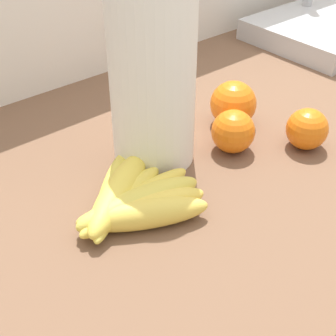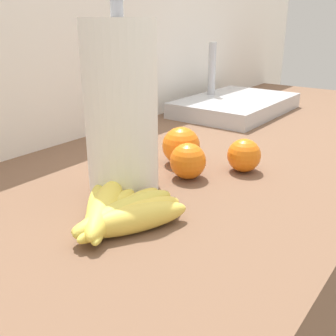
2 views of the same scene
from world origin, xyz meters
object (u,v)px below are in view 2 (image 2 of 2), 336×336
Objects in this scene: banana_bunch at (118,213)px; orange_back_left at (181,146)px; orange_back_right at (136,169)px; paper_towel_roll at (121,109)px; orange_front at (188,161)px; sink_basin at (235,104)px; orange_right at (244,155)px.

orange_back_left is (0.27, 0.08, 0.02)m from banana_bunch.
paper_towel_roll is at bearing 143.61° from orange_back_right.
banana_bunch is 0.14m from orange_back_right.
orange_back_right is at bearing -36.39° from paper_towel_roll.
sink_basin is (0.55, 0.19, -0.01)m from orange_front.
orange_right reaches higher than banana_bunch.
banana_bunch is 0.18m from paper_towel_roll.
orange_right is at bearing -8.65° from banana_bunch.
orange_back_right is 0.65m from sink_basin.
paper_towel_roll is (-0.02, 0.01, 0.11)m from orange_back_right.
banana_bunch is 0.64× the size of paper_towel_roll.
paper_towel_roll reaches higher than orange_right.
orange_back_right reaches higher than banana_bunch.
paper_towel_roll is (-0.16, 0.01, 0.10)m from orange_back_left.
orange_front is (-0.06, -0.06, -0.00)m from orange_back_left.
orange_back_left is 0.13m from orange_right.
orange_right is at bearing -72.46° from orange_back_left.
banana_bunch is 0.31m from orange_right.
orange_front reaches higher than orange_back_right.
banana_bunch is 0.49× the size of sink_basin.
orange_back_left is at bearing 107.54° from orange_right.
sink_basin is at bearing 15.49° from banana_bunch.
orange_back_left is 1.14× the size of orange_front.
sink_basin reaches higher than orange_right.
orange_back_right is (-0.14, -0.00, -0.01)m from orange_back_left.
sink_basin is at bearing 15.25° from orange_back_left.
sink_basin is (0.76, 0.21, 0.01)m from banana_bunch.
sink_basin is (0.45, 0.26, -0.01)m from orange_right.
orange_back_left is 0.14m from orange_back_right.
orange_back_left is at bearing -164.75° from sink_basin.
paper_towel_roll is at bearing 176.44° from orange_back_left.
paper_towel_roll is at bearing 147.96° from orange_front.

